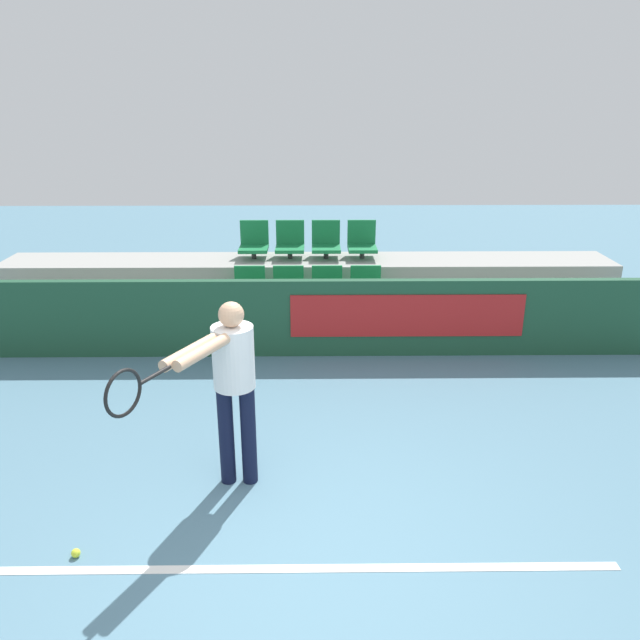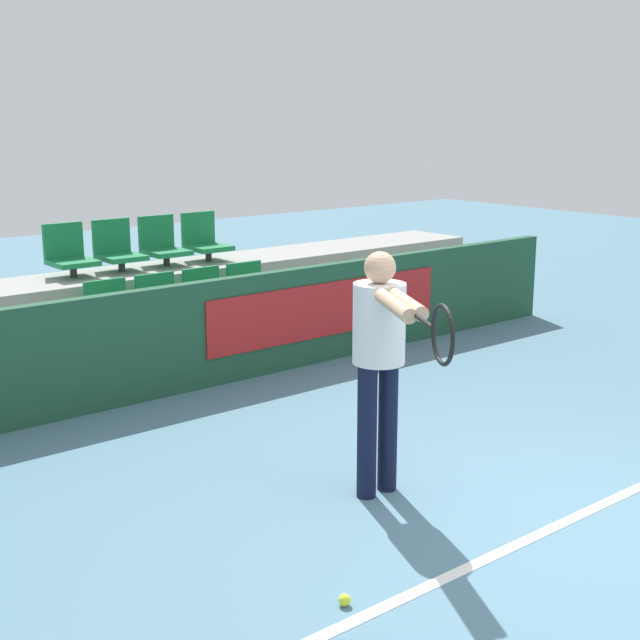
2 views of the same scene
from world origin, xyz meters
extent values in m
plane|color=slate|center=(0.00, 0.00, 0.00)|extent=(30.00, 30.00, 0.00)
cube|color=white|center=(0.00, 0.08, 0.00)|extent=(4.49, 0.08, 0.01)
cube|color=#1E4C33|center=(0.00, 3.91, 0.50)|extent=(9.17, 0.12, 0.99)
cube|color=red|center=(1.25, 3.84, 0.55)|extent=(2.92, 0.02, 0.55)
cube|color=#9E9E99|center=(0.00, 4.43, 0.22)|extent=(8.77, 0.88, 0.45)
cube|color=#9E9E99|center=(0.00, 5.31, 0.45)|extent=(8.77, 0.88, 0.89)
cylinder|color=#333333|center=(-0.79, 4.47, 0.51)|extent=(0.07, 0.07, 0.12)
cube|color=#197A42|center=(-0.79, 4.47, 0.59)|extent=(0.41, 0.44, 0.05)
cube|color=#197A42|center=(-0.79, 4.67, 0.79)|extent=(0.41, 0.04, 0.35)
cylinder|color=#333333|center=(-0.26, 4.47, 0.51)|extent=(0.07, 0.07, 0.12)
cube|color=#197A42|center=(-0.26, 4.47, 0.59)|extent=(0.41, 0.44, 0.05)
cube|color=#197A42|center=(-0.26, 4.67, 0.79)|extent=(0.41, 0.04, 0.35)
cylinder|color=#333333|center=(0.26, 4.47, 0.51)|extent=(0.07, 0.07, 0.12)
cube|color=#197A42|center=(0.26, 4.47, 0.59)|extent=(0.41, 0.44, 0.05)
cube|color=#197A42|center=(0.26, 4.67, 0.79)|extent=(0.41, 0.04, 0.35)
cylinder|color=#333333|center=(0.79, 4.47, 0.51)|extent=(0.07, 0.07, 0.12)
cube|color=#197A42|center=(0.79, 4.47, 0.59)|extent=(0.41, 0.44, 0.05)
cube|color=#197A42|center=(0.79, 4.67, 0.79)|extent=(0.41, 0.04, 0.35)
cylinder|color=#333333|center=(-0.79, 5.35, 0.95)|extent=(0.07, 0.07, 0.12)
cube|color=#197A42|center=(-0.79, 5.35, 1.04)|extent=(0.41, 0.44, 0.05)
cube|color=#197A42|center=(-0.79, 5.56, 1.24)|extent=(0.41, 0.04, 0.35)
cylinder|color=#333333|center=(-0.26, 5.35, 0.95)|extent=(0.07, 0.07, 0.12)
cube|color=#197A42|center=(-0.26, 5.35, 1.04)|extent=(0.41, 0.44, 0.05)
cube|color=#197A42|center=(-0.26, 5.56, 1.24)|extent=(0.41, 0.04, 0.35)
cylinder|color=#333333|center=(0.26, 5.35, 0.95)|extent=(0.07, 0.07, 0.12)
cube|color=#197A42|center=(0.26, 5.35, 1.04)|extent=(0.41, 0.44, 0.05)
cube|color=#197A42|center=(0.26, 5.56, 1.24)|extent=(0.41, 0.04, 0.35)
cylinder|color=#333333|center=(0.79, 5.35, 0.95)|extent=(0.07, 0.07, 0.12)
cube|color=#197A42|center=(0.79, 5.35, 1.04)|extent=(0.41, 0.44, 0.05)
cube|color=#197A42|center=(0.79, 5.56, 1.24)|extent=(0.41, 0.04, 0.35)
cylinder|color=black|center=(-0.66, 1.15, 0.45)|extent=(0.13, 0.13, 0.91)
cylinder|color=black|center=(-0.48, 1.15, 0.45)|extent=(0.13, 0.13, 0.91)
cylinder|color=white|center=(-0.57, 1.15, 1.17)|extent=(0.34, 0.34, 0.53)
sphere|color=tan|center=(-0.57, 1.15, 1.53)|extent=(0.21, 0.21, 0.21)
cylinder|color=tan|center=(-0.83, 0.74, 1.39)|extent=(0.35, 0.56, 0.09)
cylinder|color=tan|center=(-0.74, 0.74, 1.39)|extent=(0.35, 0.56, 0.09)
cylinder|color=black|center=(-0.99, 0.35, 1.39)|extent=(0.16, 0.28, 0.03)
torus|color=black|center=(-1.13, 0.08, 1.39)|extent=(0.17, 0.30, 0.32)
sphere|color=#CCDB33|center=(-1.66, 0.22, 0.03)|extent=(0.07, 0.07, 0.07)
camera|label=1|loc=(0.08, -3.46, 3.18)|focal=35.00mm
camera|label=2|loc=(-4.38, -2.92, 2.50)|focal=50.00mm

